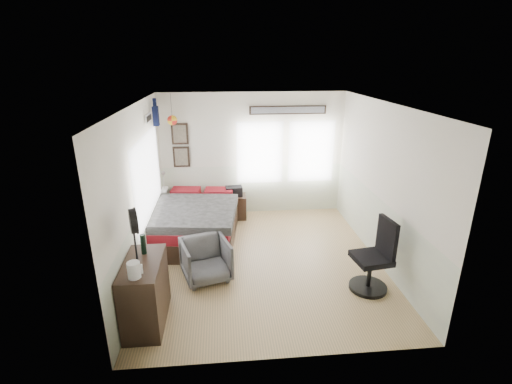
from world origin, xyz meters
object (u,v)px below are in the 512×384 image
Objects in this scene: bed at (196,221)px; task_chair at (375,262)px; armchair at (206,260)px; nightstand at (234,207)px; dresser at (145,292)px.

bed is 2.04× the size of task_chair.
bed is at bearing 82.12° from armchair.
armchair is 1.41× the size of nightstand.
dresser reaches higher than bed.
dresser is at bearing -145.20° from armchair.
armchair is 0.63× the size of task_chair.
nightstand is 3.54m from task_chair.
dresser reaches higher than armchair.
nightstand is at bearing 68.84° from dresser.
dresser is at bearing 179.60° from task_chair.
task_chair is (2.02, -2.91, 0.21)m from nightstand.
bed is 3.23× the size of armchair.
armchair is (0.76, 0.97, -0.12)m from dresser.
dresser is 0.87× the size of task_chair.
task_chair reaches higher than bed.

